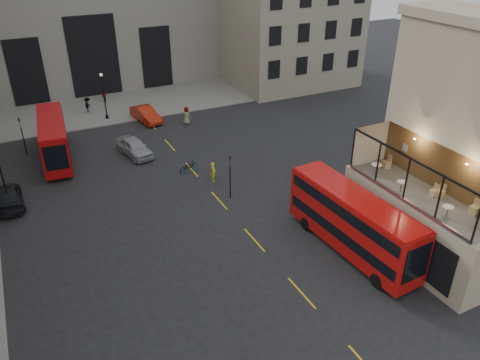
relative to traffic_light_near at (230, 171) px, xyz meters
name	(u,v)px	position (x,y,z in m)	size (l,w,h in m)	color
ground	(329,283)	(1.00, -12.00, -2.42)	(140.00, 140.00, 0.00)	black
host_building_main	(471,138)	(10.95, -12.00, 5.36)	(7.26, 11.40, 15.10)	tan
host_frontage	(414,226)	(7.50, -12.00, -0.17)	(3.00, 11.00, 4.50)	tan
cafe_floor	(420,195)	(7.50, -12.00, 2.12)	(3.00, 10.00, 0.10)	slate
gateway	(81,14)	(-4.00, 35.99, 6.96)	(35.00, 10.60, 18.00)	gray
building_right	(280,1)	(21.00, 27.97, 7.97)	(16.60, 18.60, 20.00)	gray
pavement_far	(100,108)	(-5.00, 26.00, -2.36)	(40.00, 12.00, 0.12)	slate
traffic_light_near	(230,171)	(0.00, 0.00, 0.00)	(0.16, 0.20, 3.80)	black
traffic_light_far	(22,132)	(-14.00, 16.00, 0.00)	(0.16, 0.20, 3.80)	black
street_lamp_a	(4,182)	(-16.00, 6.00, -0.03)	(0.36, 0.36, 5.33)	black
street_lamp_b	(105,99)	(-5.00, 22.00, -0.03)	(0.36, 0.36, 5.33)	black
bus_near	(353,220)	(4.24, -9.84, -0.04)	(3.00, 10.75, 4.24)	#AA0D0B
bus_far	(54,137)	(-11.47, 13.75, -0.19)	(3.11, 10.13, 3.98)	#AB0B0D
car_a	(135,147)	(-4.70, 11.32, -1.60)	(1.94, 4.83, 1.64)	#9A9BA2
car_b	(146,114)	(-1.17, 19.48, -1.62)	(1.71, 4.90, 1.62)	#B1220A
car_c	(9,197)	(-16.00, 6.76, -1.69)	(2.05, 5.05, 1.47)	black
bicycle	(189,166)	(-1.35, 5.79, -1.91)	(0.68, 1.94, 1.02)	gray
cyclist	(213,172)	(-0.09, 3.17, -1.54)	(0.65, 0.43, 1.78)	yellow
pedestrian_b	(88,106)	(-6.48, 24.97, -1.48)	(1.22, 0.70, 1.89)	gray
pedestrian_c	(104,96)	(-3.93, 28.00, -1.65)	(0.91, 0.38, 1.55)	gray
pedestrian_d	(187,116)	(2.62, 16.66, -1.45)	(0.95, 0.62, 1.95)	gray
cafe_table_near	(448,210)	(6.78, -14.62, 2.70)	(0.63, 0.63, 0.79)	white
cafe_table_mid	(401,185)	(6.59, -11.17, 2.68)	(0.61, 0.61, 0.76)	beige
cafe_table_far	(376,168)	(6.67, -8.75, 2.74)	(0.69, 0.69, 0.86)	white
cafe_chair_a	(474,210)	(8.58, -15.01, 2.46)	(0.53, 0.53, 0.94)	tan
cafe_chair_b	(440,193)	(8.29, -12.72, 2.45)	(0.45, 0.45, 0.91)	tan
cafe_chair_c	(434,192)	(8.09, -12.44, 2.42)	(0.41, 0.41, 0.81)	tan
cafe_chair_d	(387,164)	(8.13, -8.18, 2.46)	(0.54, 0.54, 0.93)	tan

